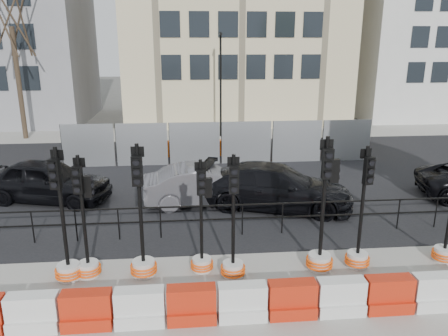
{
  "coord_description": "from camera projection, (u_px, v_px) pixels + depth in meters",
  "views": [
    {
      "loc": [
        -1.61,
        -10.63,
        5.63
      ],
      "look_at": [
        -0.38,
        3.0,
        1.58
      ],
      "focal_mm": 35.0,
      "sensor_mm": 36.0,
      "label": 1
    }
  ],
  "objects": [
    {
      "name": "tree_bare_far",
      "position": [
        10.0,
        20.0,
        23.85
      ],
      "size": [
        2.0,
        2.0,
        9.0
      ],
      "color": "#473828",
      "rests_on": "ground"
    },
    {
      "name": "car_c",
      "position": [
        276.0,
        187.0,
        15.0
      ],
      "size": [
        5.12,
        6.44,
        1.51
      ],
      "primitive_type": "imported",
      "rotation": [
        0.0,
        0.0,
        1.26
      ],
      "color": "black",
      "rests_on": "ground"
    },
    {
      "name": "lamp_post_far",
      "position": [
        221.0,
        82.0,
        25.32
      ],
      "size": [
        0.12,
        0.56,
        6.0
      ],
      "color": "black",
      "rests_on": "ground"
    },
    {
      "name": "road",
      "position": [
        225.0,
        176.0,
        18.57
      ],
      "size": [
        40.0,
        14.0,
        0.03
      ],
      "primitive_type": "cube",
      "color": "black",
      "rests_on": "ground"
    },
    {
      "name": "car_a",
      "position": [
        47.0,
        181.0,
        15.6
      ],
      "size": [
        4.09,
        5.43,
        1.54
      ],
      "primitive_type": "imported",
      "rotation": [
        0.0,
        0.0,
        1.31
      ],
      "color": "black",
      "rests_on": "ground"
    },
    {
      "name": "traffic_signal_c",
      "position": [
        143.0,
        250.0,
        10.62
      ],
      "size": [
        0.66,
        0.66,
        3.36
      ],
      "rotation": [
        0.0,
        0.0,
        -0.05
      ],
      "color": "silver",
      "rests_on": "ground"
    },
    {
      "name": "sidewalk_far",
      "position": [
        211.0,
        133.0,
        27.16
      ],
      "size": [
        40.0,
        4.0,
        0.02
      ],
      "primitive_type": "cube",
      "color": "gray",
      "rests_on": "ground"
    },
    {
      "name": "building_white",
      "position": [
        436.0,
        5.0,
        32.07
      ],
      "size": [
        12.0,
        9.06,
        16.0
      ],
      "color": "silver",
      "rests_on": "ground"
    },
    {
      "name": "traffic_signal_h",
      "position": [
        447.0,
        239.0,
        11.34
      ],
      "size": [
        0.62,
        0.62,
        3.12
      ],
      "rotation": [
        0.0,
        0.0,
        -0.02
      ],
      "color": "silver",
      "rests_on": "ground"
    },
    {
      "name": "heras_fencing",
      "position": [
        231.0,
        146.0,
        21.17
      ],
      "size": [
        14.33,
        1.72,
        2.0
      ],
      "color": "#999DA1",
      "rests_on": "ground"
    },
    {
      "name": "car_b",
      "position": [
        205.0,
        185.0,
        15.34
      ],
      "size": [
        2.28,
        4.56,
        1.41
      ],
      "primitive_type": "imported",
      "rotation": [
        0.0,
        0.0,
        1.66
      ],
      "color": "#535258",
      "rests_on": "ground"
    },
    {
      "name": "traffic_signal_e",
      "position": [
        233.0,
        253.0,
        10.6
      ],
      "size": [
        0.61,
        0.61,
        3.12
      ],
      "rotation": [
        0.0,
        0.0,
        -0.02
      ],
      "color": "silver",
      "rests_on": "ground"
    },
    {
      "name": "sidewalk_near",
      "position": [
        268.0,
        322.0,
        9.02
      ],
      "size": [
        40.0,
        6.0,
        0.02
      ],
      "primitive_type": "cube",
      "color": "gray",
      "rests_on": "ground"
    },
    {
      "name": "traffic_signal_a",
      "position": [
        67.0,
        254.0,
        10.45
      ],
      "size": [
        0.66,
        0.66,
        3.33
      ],
      "rotation": [
        0.0,
        0.0,
        -0.22
      ],
      "color": "silver",
      "rests_on": "ground"
    },
    {
      "name": "traffic_signal_d",
      "position": [
        202.0,
        246.0,
        10.84
      ],
      "size": [
        0.58,
        0.58,
        2.92
      ],
      "rotation": [
        0.0,
        0.0,
        0.12
      ],
      "color": "silver",
      "rests_on": "ground"
    },
    {
      "name": "ground",
      "position": [
        248.0,
        254.0,
        11.89
      ],
      "size": [
        120.0,
        120.0,
        0.0
      ],
      "primitive_type": "plane",
      "color": "#51514C",
      "rests_on": "ground"
    },
    {
      "name": "barrier_row",
      "position": [
        267.0,
        302.0,
        9.11
      ],
      "size": [
        16.75,
        0.5,
        0.8
      ],
      "color": "red",
      "rests_on": "ground"
    },
    {
      "name": "traffic_signal_f",
      "position": [
        321.0,
        240.0,
        10.87
      ],
      "size": [
        0.68,
        0.68,
        3.46
      ],
      "rotation": [
        0.0,
        0.0,
        -0.06
      ],
      "color": "silver",
      "rests_on": "ground"
    },
    {
      "name": "traffic_signal_b",
      "position": [
        87.0,
        249.0,
        10.58
      ],
      "size": [
        0.61,
        0.61,
        3.1
      ],
      "rotation": [
        0.0,
        0.0,
        -0.15
      ],
      "color": "silver",
      "rests_on": "ground"
    },
    {
      "name": "traffic_signal_g",
      "position": [
        359.0,
        243.0,
        11.06
      ],
      "size": [
        0.63,
        0.63,
        3.19
      ],
      "rotation": [
        0.0,
        0.0,
        0.21
      ],
      "color": "silver",
      "rests_on": "ground"
    },
    {
      "name": "building_grey",
      "position": [
        0.0,
        18.0,
        29.69
      ],
      "size": [
        11.0,
        9.06,
        14.0
      ],
      "color": "gray",
      "rests_on": "ground"
    },
    {
      "name": "kerb_railing",
      "position": [
        242.0,
        214.0,
        12.84
      ],
      "size": [
        18.0,
        0.04,
        1.0
      ],
      "color": "black",
      "rests_on": "ground"
    }
  ]
}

